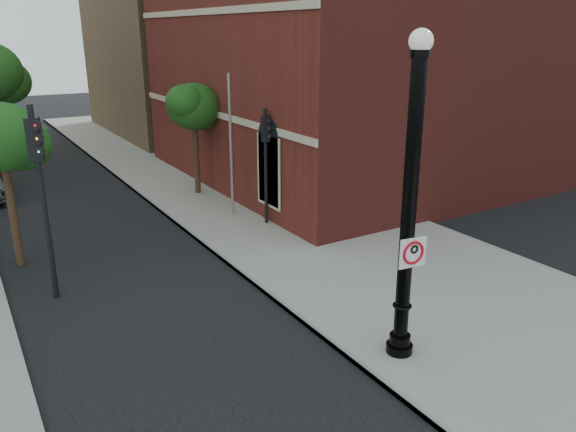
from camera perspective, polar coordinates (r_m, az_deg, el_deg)
ground at (r=11.44m, az=-1.25°, el=-18.03°), size 120.00×120.00×0.00m
sidewalk_right at (r=21.93m, az=-0.80°, el=0.49°), size 8.00×60.00×0.12m
curb_edge at (r=20.32m, az=-10.44°, el=-1.27°), size 0.10×60.00×0.14m
brick_wall_building at (r=30.12m, az=12.34°, el=16.94°), size 22.30×16.30×12.50m
bg_building_tan_b at (r=43.21m, az=-3.01°, el=18.60°), size 22.00×14.00×14.00m
lamppost at (r=11.54m, az=12.12°, el=-0.41°), size 0.58×0.58×6.83m
no_parking_sign at (r=11.66m, az=12.57°, el=-3.63°), size 0.64×0.12×0.64m
traffic_signal_left at (r=15.26m, az=-23.94°, el=4.11°), size 0.40×0.45×5.11m
traffic_signal_right at (r=19.75m, az=-2.27°, el=6.89°), size 0.31×0.37×4.26m
utility_pole at (r=20.82m, az=-5.82°, el=6.88°), size 0.11×0.11×5.36m
street_tree_a at (r=17.98m, az=-27.06°, el=7.00°), size 2.72×2.46×4.90m
street_tree_c at (r=23.94m, az=-9.52°, el=10.82°), size 2.64×2.39×4.76m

